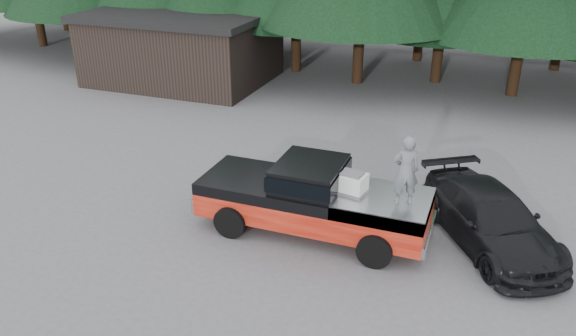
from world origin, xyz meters
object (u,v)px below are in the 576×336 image
(pickup_truck, at_px, (313,208))
(utility_building, at_px, (183,46))
(air_compressor, at_px, (352,184))
(man_on_bed, at_px, (406,171))
(parked_car, at_px, (490,219))

(pickup_truck, height_order, utility_building, utility_building)
(air_compressor, relative_size, utility_building, 0.08)
(air_compressor, bearing_deg, utility_building, 145.55)
(air_compressor, bearing_deg, man_on_bed, 4.21)
(parked_car, height_order, utility_building, utility_building)
(pickup_truck, bearing_deg, utility_building, 132.50)
(pickup_truck, bearing_deg, parked_car, 13.12)
(man_on_bed, relative_size, parked_car, 0.36)
(utility_building, bearing_deg, man_on_bed, -42.31)
(pickup_truck, relative_size, man_on_bed, 3.54)
(man_on_bed, relative_size, utility_building, 0.20)
(air_compressor, height_order, utility_building, utility_building)
(man_on_bed, bearing_deg, pickup_truck, -27.36)
(pickup_truck, height_order, air_compressor, air_compressor)
(pickup_truck, height_order, man_on_bed, man_on_bed)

